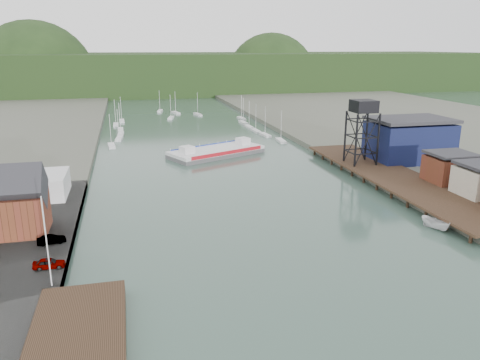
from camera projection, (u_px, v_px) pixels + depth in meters
name	position (u px, v px, depth m)	size (l,w,h in m)	color
ground	(324.00, 305.00, 58.18)	(600.00, 600.00, 0.00)	#2B433A
west_quay	(11.00, 263.00, 67.51)	(16.00, 80.00, 1.60)	slate
west_stage	(79.00, 331.00, 51.32)	(10.00, 18.00, 1.80)	black
east_pier	(394.00, 177.00, 108.10)	(14.00, 70.00, 2.45)	black
harbor_building	(7.00, 207.00, 74.93)	(12.20, 8.20, 8.90)	brown
white_shed	(20.00, 187.00, 93.76)	(18.00, 12.00, 4.50)	silver
flagpole	(47.00, 242.00, 57.89)	(0.16, 0.16, 12.00)	silver
lift_tower	(363.00, 110.00, 115.99)	(6.50, 6.50, 16.00)	black
blue_shed	(409.00, 140.00, 123.65)	(20.50, 14.50, 11.30)	black
marina_sailboats	(184.00, 125.00, 187.38)	(57.71, 92.65, 0.90)	silver
distant_hills	(150.00, 76.00, 335.77)	(500.00, 120.00, 80.00)	#1C3015
chain_ferry	(216.00, 151.00, 137.29)	(30.01, 21.78, 4.02)	#525154
motorboat	(435.00, 224.00, 81.74)	(2.05, 5.45, 2.11)	silver
car_west_a	(49.00, 263.00, 64.10)	(1.70, 4.24, 1.44)	#999999
car_west_b	(51.00, 239.00, 72.00)	(1.47, 4.22, 1.39)	#999999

